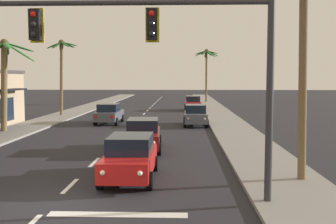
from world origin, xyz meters
name	(u,v)px	position (x,y,z in m)	size (l,w,h in m)	color
ground_plane	(48,207)	(0.00, 0.00, 0.00)	(220.00, 220.00, 0.00)	#232328
sidewalk_right	(230,126)	(7.80, 20.00, 0.07)	(3.20, 110.00, 0.14)	gray
sidewalk_left	(34,125)	(-7.80, 20.00, 0.07)	(3.20, 110.00, 0.14)	gray
lane_markings	(136,127)	(0.44, 19.73, 0.00)	(4.28, 87.63, 0.01)	silver
traffic_signal_mast	(156,43)	(3.25, 0.42, 4.92)	(10.98, 0.41, 7.04)	#2D2D33
sedan_lead_at_stop_bar	(130,157)	(2.04, 3.46, 0.85)	(1.97, 4.46, 1.68)	red
sedan_third_in_queue	(143,134)	(1.94, 9.63, 0.85)	(2.10, 4.51, 1.68)	maroon
sedan_oncoming_far	(109,113)	(-2.10, 22.00, 0.85)	(2.03, 4.48, 1.68)	#4C515B
sedan_parked_nearest_kerb	(193,103)	(5.29, 35.73, 0.85)	(1.97, 4.46, 1.68)	red
sedan_parked_mid_kerb	(196,115)	(5.12, 20.90, 0.85)	(1.97, 4.46, 1.68)	#4C515B
palm_left_second	(4,68)	(-8.29, 16.00, 4.51)	(4.07, 4.45, 6.53)	brown
palm_left_third	(62,61)	(-7.89, 28.30, 5.49)	(3.10, 2.84, 7.59)	brown
palm_right_nearest	(303,6)	(8.35, 3.19, 6.47)	(3.93, 3.98, 8.55)	brown
palm_right_farthest	(206,61)	(7.67, 49.78, 6.28)	(3.66, 3.55, 8.07)	brown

